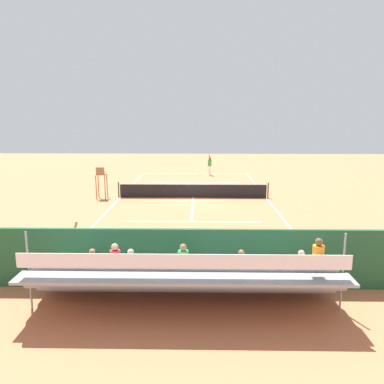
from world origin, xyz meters
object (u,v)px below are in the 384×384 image
(tennis_player, at_px, (210,164))
(tennis_ball_near, at_px, (192,182))
(tennis_net, at_px, (193,191))
(tennis_racket, at_px, (198,174))
(courtside_bench, at_px, (244,263))
(umpire_chair, at_px, (101,179))
(bleacher_stand, at_px, (186,277))
(tennis_ball_far, at_px, (224,178))
(line_judge, at_px, (75,248))
(equipment_bag, at_px, (202,275))

(tennis_player, bearing_deg, tennis_ball_near, 67.77)
(tennis_net, height_order, tennis_ball_near, tennis_net)
(tennis_player, distance_m, tennis_racket, 1.59)
(courtside_bench, height_order, tennis_player, tennis_player)
(courtside_bench, bearing_deg, umpire_chair, -57.89)
(bleacher_stand, relative_size, tennis_ball_far, 137.27)
(bleacher_stand, bearing_deg, umpire_chair, -67.49)
(tennis_ball_near, bearing_deg, line_judge, 79.11)
(tennis_racket, xyz_separation_m, tennis_ball_near, (0.50, 4.44, 0.02))
(courtside_bench, relative_size, equipment_bag, 2.00)
(courtside_bench, xyz_separation_m, tennis_racket, (1.64, -23.97, -0.54))
(tennis_player, height_order, tennis_racket, tennis_player)
(tennis_ball_far, distance_m, line_judge, 22.26)
(tennis_racket, bearing_deg, tennis_ball_far, 132.17)
(tennis_net, xyz_separation_m, equipment_bag, (-0.51, 13.40, -0.32))
(umpire_chair, height_order, tennis_ball_near, umpire_chair)
(tennis_net, height_order, line_judge, line_judge)
(equipment_bag, height_order, tennis_player, tennis_player)
(umpire_chair, relative_size, line_judge, 1.11)
(tennis_ball_far, bearing_deg, line_judge, 72.84)
(umpire_chair, bearing_deg, tennis_racket, -120.75)
(tennis_racket, xyz_separation_m, line_judge, (4.23, 23.83, 1.00))
(tennis_player, distance_m, tennis_ball_far, 2.54)
(courtside_bench, bearing_deg, tennis_ball_near, -83.76)
(tennis_net, distance_m, tennis_ball_far, 8.55)
(tennis_net, relative_size, tennis_player, 5.35)
(tennis_net, relative_size, tennis_racket, 18.76)
(tennis_net, distance_m, equipment_bag, 13.41)
(courtside_bench, height_order, tennis_ball_far, courtside_bench)
(courtside_bench, relative_size, tennis_player, 0.93)
(tennis_ball_near, relative_size, line_judge, 0.03)
(tennis_net, height_order, tennis_racket, tennis_net)
(courtside_bench, relative_size, tennis_ball_near, 27.27)
(bleacher_stand, xyz_separation_m, tennis_ball_near, (0.21, -21.56, -0.89))
(tennis_net, xyz_separation_m, tennis_ball_far, (-2.65, -8.12, -0.47))
(equipment_bag, relative_size, tennis_racket, 1.64)
(umpire_chair, bearing_deg, bleacher_stand, 112.51)
(tennis_player, xyz_separation_m, line_judge, (5.29, 23.21, 0.00))
(equipment_bag, height_order, tennis_ball_far, equipment_bag)
(bleacher_stand, relative_size, tennis_ball_near, 137.27)
(equipment_bag, xyz_separation_m, tennis_ball_near, (0.69, -19.66, -0.15))
(bleacher_stand, xyz_separation_m, equipment_bag, (-0.48, -1.91, -0.74))
(courtside_bench, height_order, equipment_bag, courtside_bench)
(umpire_chair, height_order, courtside_bench, umpire_chair)
(tennis_racket, distance_m, tennis_ball_near, 4.47)
(equipment_bag, distance_m, tennis_player, 23.51)
(tennis_net, bearing_deg, bleacher_stand, 90.13)
(tennis_net, bearing_deg, equipment_bag, 92.18)
(tennis_net, height_order, bleacher_stand, bleacher_stand)
(bleacher_stand, height_order, tennis_ball_far, bleacher_stand)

